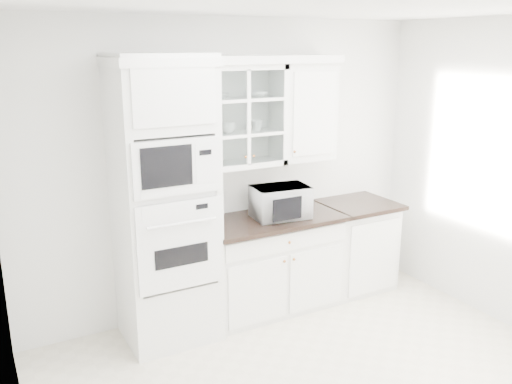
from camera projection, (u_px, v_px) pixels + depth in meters
room_shell at (311, 145)px, 3.80m from camera, size 4.00×3.50×2.70m
oven_column at (165, 203)px, 4.44m from camera, size 0.76×0.68×2.40m
base_cabinet_run at (271, 262)px, 5.14m from camera, size 1.32×0.67×0.92m
extra_base_cabinet at (354, 244)px, 5.60m from camera, size 0.72×0.67×0.92m
upper_cabinet_glass at (240, 116)px, 4.77m from camera, size 0.80×0.33×0.90m
upper_cabinet_solid at (304, 112)px, 5.08m from camera, size 0.55×0.33×0.90m
crown_molding at (230, 60)px, 4.58m from camera, size 2.14×0.38×0.07m
countertop_microwave at (280, 201)px, 4.98m from camera, size 0.55×0.48×0.29m
bowl_a at (217, 96)px, 4.64m from camera, size 0.21×0.21×0.05m
bowl_b at (257, 94)px, 4.79m from camera, size 0.20×0.20×0.05m
cup_a at (228, 127)px, 4.74m from camera, size 0.13×0.13×0.10m
cup_b at (256, 125)px, 4.85m from camera, size 0.12×0.12×0.10m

